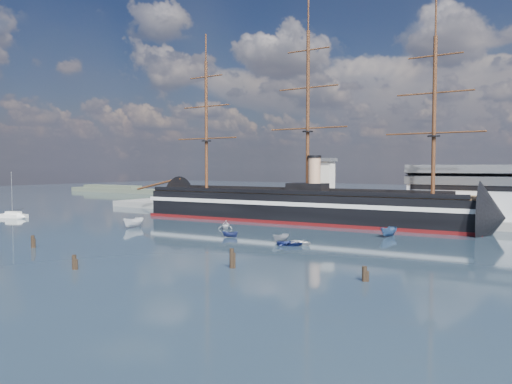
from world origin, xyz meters
The scene contains 17 objects.
ground centered at (0.00, 40.00, 0.00)m, with size 600.00×600.00×0.00m, color #1B2938.
quay centered at (10.00, 76.00, 0.00)m, with size 180.00×18.00×2.00m, color slate.
quay_tower centered at (3.00, 73.00, 9.75)m, with size 5.00×5.00×15.00m.
shoreline centered at (-139.23, 135.00, 1.45)m, with size 120.00×10.00×4.00m.
warship centered at (0.21, 60.00, 4.04)m, with size 113.39×22.22×53.94m.
sailboat centered at (-70.62, 23.17, 0.84)m, with size 8.60×4.77×13.20m.
motorboat_a centered at (-25.24, 26.36, 0.00)m, with size 7.41×2.72×2.96m, color white.
motorboat_b centered at (19.55, 23.21, 0.00)m, with size 3.04×1.22×1.42m, color navy.
motorboat_c centered at (15.93, 26.01, 0.00)m, with size 4.92×1.80×1.97m, color gray.
motorboat_d centered at (-5.22, 36.43, 0.00)m, with size 6.15×2.66×2.25m, color silver.
motorboat_e centered at (20.93, 25.16, 0.00)m, with size 2.86×1.14×1.33m, color white.
motorboat_f centered at (30.96, 44.75, 0.00)m, with size 6.41×2.35×2.57m, color #2F517F.
motorboat_g centered at (3.73, 25.96, 0.00)m, with size 3.77×1.38×1.51m, color navy.
piling_near_left centered at (-17.84, -4.46, 0.00)m, with size 0.64×0.64×2.96m, color black.
piling_near_mid centered at (4.47, -12.27, 0.00)m, with size 0.64×0.64×2.78m, color black.
piling_near_right centered at (22.61, 0.80, 0.00)m, with size 0.64×0.64×3.54m, color black.
piling_far_right centered at (41.61, 3.46, 0.00)m, with size 0.64×0.64×2.64m, color black.
Camera 1 is at (64.68, -56.59, 14.63)m, focal length 35.00 mm.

